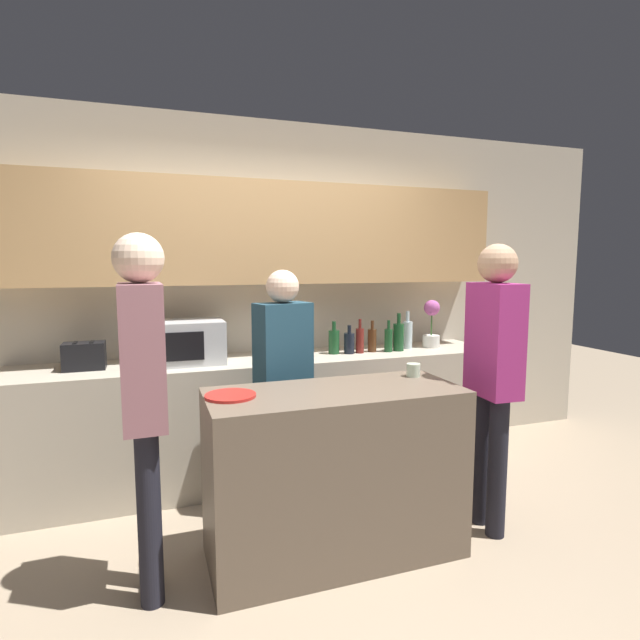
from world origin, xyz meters
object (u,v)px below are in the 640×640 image
at_px(toaster, 84,356).
at_px(potted_plant, 431,324).
at_px(bottle_0, 334,341).
at_px(bottle_2, 360,340).
at_px(person_center, 493,362).
at_px(bottle_1, 349,343).
at_px(plate_on_island, 230,396).
at_px(cup_0, 413,370).
at_px(bottle_5, 399,336).
at_px(person_right, 144,384).
at_px(microwave, 186,342).
at_px(bottle_4, 388,340).
at_px(bottle_3, 372,340).
at_px(person_left, 283,372).
at_px(bottle_6, 407,334).

distance_m(toaster, potted_plant, 2.63).
height_order(bottle_0, bottle_2, bottle_2).
bearing_deg(person_center, bottle_1, 24.67).
bearing_deg(plate_on_island, potted_plant, 30.56).
height_order(toaster, person_center, person_center).
bearing_deg(cup_0, bottle_0, 97.95).
bearing_deg(cup_0, bottle_5, 66.91).
distance_m(bottle_1, person_right, 1.87).
height_order(microwave, bottle_4, microwave).
bearing_deg(bottle_3, cup_0, -100.54).
relative_size(microwave, toaster, 2.00).
xyz_separation_m(potted_plant, bottle_3, (-0.56, -0.03, -0.10)).
bearing_deg(person_center, potted_plant, -11.09).
relative_size(bottle_5, person_center, 0.18).
bearing_deg(bottle_4, potted_plant, 9.49).
relative_size(bottle_5, person_right, 0.17).
bearing_deg(plate_on_island, bottle_5, 34.36).
relative_size(potted_plant, bottle_2, 1.48).
bearing_deg(toaster, bottle_4, -1.89).
relative_size(bottle_4, person_left, 0.16).
relative_size(potted_plant, cup_0, 4.81).
bearing_deg(bottle_1, bottle_0, 164.41).
relative_size(bottle_4, person_right, 0.14).
distance_m(bottle_0, bottle_5, 0.54).
bearing_deg(bottle_0, person_left, -134.58).
height_order(bottle_6, person_right, person_right).
distance_m(bottle_1, bottle_3, 0.20).
bearing_deg(bottle_6, bottle_3, -172.11).
xyz_separation_m(plate_on_island, cup_0, (1.11, 0.10, 0.03)).
relative_size(bottle_4, person_center, 0.15).
bearing_deg(microwave, plate_on_island, -82.78).
bearing_deg(potted_plant, bottle_2, -176.03).
distance_m(bottle_5, cup_0, 1.02).
relative_size(potted_plant, bottle_6, 1.29).
xyz_separation_m(bottle_1, plate_on_island, (-1.09, -1.04, -0.05)).
relative_size(bottle_3, person_left, 0.16).
bearing_deg(person_right, bottle_4, 119.19).
distance_m(bottle_6, person_center, 1.22).
xyz_separation_m(bottle_3, person_left, (-0.87, -0.55, -0.08)).
distance_m(cup_0, person_right, 1.53).
relative_size(cup_0, person_center, 0.05).
bearing_deg(bottle_3, person_left, -147.94).
bearing_deg(microwave, bottle_2, -1.95).
bearing_deg(microwave, person_center, -35.66).
relative_size(bottle_3, plate_on_island, 0.96).
relative_size(bottle_5, bottle_6, 0.99).
relative_size(bottle_3, bottle_4, 0.99).
bearing_deg(bottle_5, bottle_0, 175.00).
height_order(bottle_5, person_center, person_center).
height_order(toaster, person_right, person_right).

